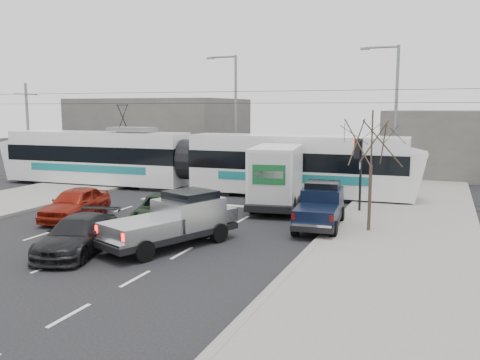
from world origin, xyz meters
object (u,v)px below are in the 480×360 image
at_px(bare_tree, 372,143).
at_px(box_truck, 278,177).
at_px(tram, 189,161).
at_px(traffic_signal, 358,159).
at_px(street_lamp_near, 393,110).
at_px(green_car, 162,210).
at_px(dark_car, 78,235).
at_px(street_lamp_far, 233,109).
at_px(red_car, 76,203).
at_px(silver_pickup, 176,219).
at_px(navy_pickup, 321,206).

xyz_separation_m(bare_tree, box_truck, (-5.26, 3.88, -2.17)).
bearing_deg(tram, traffic_signal, -18.28).
bearing_deg(bare_tree, street_lamp_near, 91.42).
xyz_separation_m(bare_tree, traffic_signal, (-1.13, 4.00, -1.05)).
distance_m(green_car, dark_car, 5.16).
distance_m(street_lamp_far, red_car, 16.50).
distance_m(bare_tree, tram, 14.19).
relative_size(traffic_signal, street_lamp_far, 0.40).
height_order(street_lamp_far, box_truck, street_lamp_far).
xyz_separation_m(silver_pickup, navy_pickup, (4.48, 4.88, -0.04)).
xyz_separation_m(box_truck, dark_car, (-4.18, -10.72, -0.96)).
xyz_separation_m(box_truck, red_car, (-8.00, -6.24, -0.86)).
bearing_deg(dark_car, green_car, 70.64).
bearing_deg(navy_pickup, red_car, -171.86).
bearing_deg(street_lamp_far, dark_car, -83.41).
bearing_deg(box_truck, green_car, -132.70).
xyz_separation_m(street_lamp_far, dark_car, (2.35, -20.33, -4.45)).
relative_size(traffic_signal, box_truck, 0.53).
bearing_deg(green_car, red_car, 167.22).
relative_size(traffic_signal, red_car, 0.81).
height_order(street_lamp_far, dark_car, street_lamp_far).
distance_m(box_truck, dark_car, 11.54).
xyz_separation_m(traffic_signal, box_truck, (-4.13, -0.11, -1.12)).
height_order(traffic_signal, tram, tram).
distance_m(street_lamp_far, green_car, 16.08).
bearing_deg(box_truck, street_lamp_far, 115.15).
relative_size(bare_tree, tram, 0.19).
bearing_deg(traffic_signal, street_lamp_far, 138.28).
bearing_deg(red_car, green_car, -1.62).
xyz_separation_m(street_lamp_near, navy_pickup, (-1.84, -11.21, -4.14)).
bearing_deg(street_lamp_near, navy_pickup, -99.33).
distance_m(bare_tree, dark_car, 12.06).
relative_size(bare_tree, box_truck, 0.73).
bearing_deg(bare_tree, red_car, -169.95).
xyz_separation_m(bare_tree, red_car, (-13.26, -2.35, -3.03)).
height_order(street_lamp_near, tram, street_lamp_near).
height_order(bare_tree, tram, tram).
relative_size(box_truck, red_car, 1.53).
bearing_deg(red_car, traffic_signal, 17.27).
xyz_separation_m(street_lamp_far, silver_pickup, (5.18, -18.09, -4.10)).
bearing_deg(green_car, street_lamp_far, 78.98).
height_order(traffic_signal, street_lamp_near, street_lamp_near).
relative_size(traffic_signal, navy_pickup, 0.75).
distance_m(traffic_signal, green_car, 9.91).
bearing_deg(bare_tree, street_lamp_far, 131.12).
xyz_separation_m(box_truck, green_car, (-3.71, -5.58, -0.96)).
height_order(bare_tree, dark_car, bare_tree).
xyz_separation_m(green_car, red_car, (-4.29, -0.66, 0.10)).
relative_size(green_car, red_car, 1.07).
bearing_deg(traffic_signal, red_car, -152.38).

